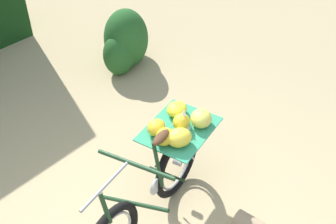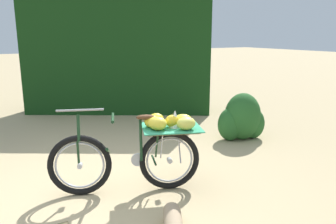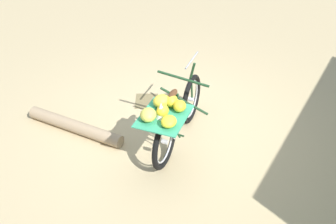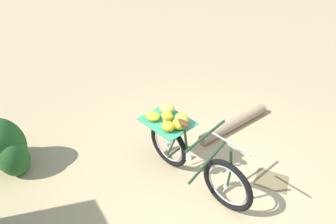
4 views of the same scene
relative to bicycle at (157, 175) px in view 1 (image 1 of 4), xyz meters
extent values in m
torus|color=black|center=(0.34, -0.13, -0.16)|extent=(0.71, 0.33, 0.73)
torus|color=#B7B7BC|center=(0.34, -0.13, -0.16)|extent=(0.54, 0.23, 0.57)
cylinder|color=#B7B7BC|center=(0.34, -0.13, -0.16)|extent=(0.08, 0.10, 0.06)
cylinder|color=#19381E|center=(-0.34, 0.13, 0.01)|extent=(0.29, 0.67, 0.30)
cylinder|color=#19381E|center=(-0.27, 0.11, 0.40)|extent=(0.29, 0.68, 0.11)
cylinder|color=#19381E|center=(0.02, 0.00, 0.11)|extent=(0.07, 0.12, 0.49)
cylinder|color=#19381E|center=(0.16, -0.06, -0.14)|extent=(0.16, 0.36, 0.05)
cylinder|color=#19381E|center=(0.20, -0.07, 0.07)|extent=(0.14, 0.31, 0.47)
cylinder|color=#19381E|center=(-0.63, 0.25, 0.29)|extent=(0.07, 0.10, 0.30)
cylinder|color=gray|center=(-0.60, 0.24, 0.50)|extent=(0.49, 0.21, 0.02)
ellipsoid|color=#4C2D19|center=(0.08, -0.03, 0.39)|extent=(0.24, 0.16, 0.06)
cylinder|color=#B7B7BC|center=(-0.02, 0.01, -0.13)|extent=(0.16, 0.08, 0.16)
cylinder|color=#B7B7BC|center=(0.25, -0.09, 0.03)|extent=(0.09, 0.20, 0.39)
cylinder|color=#B7B7BC|center=(0.45, -0.17, 0.03)|extent=(0.10, 0.23, 0.39)
cube|color=brown|center=(0.36, -0.13, 0.23)|extent=(0.72, 0.63, 0.02)
cube|color=#33936B|center=(0.36, -0.13, 0.25)|extent=(0.83, 0.75, 0.01)
ellipsoid|color=yellow|center=(0.16, -0.17, 0.33)|extent=(0.28, 0.29, 0.15)
ellipsoid|color=gold|center=(0.26, 0.05, 0.33)|extent=(0.21, 0.19, 0.14)
ellipsoid|color=gold|center=(0.36, -0.15, 0.33)|extent=(0.21, 0.20, 0.15)
ellipsoid|color=yellow|center=(0.55, -0.08, 0.31)|extent=(0.25, 0.23, 0.12)
ellipsoid|color=gold|center=(0.15, -0.04, 0.33)|extent=(0.22, 0.20, 0.15)
ellipsoid|color=#CCC64C|center=(0.44, -0.32, 0.33)|extent=(0.22, 0.19, 0.15)
cone|color=white|center=(0.39, -0.17, 0.36)|extent=(0.18, 0.18, 0.20)
ellipsoid|color=#235623|center=(2.46, 0.93, -0.11)|extent=(0.67, 0.60, 0.83)
ellipsoid|color=#235623|center=(2.23, 0.99, -0.23)|extent=(0.46, 0.41, 0.58)
ellipsoid|color=#235623|center=(2.67, 0.87, -0.25)|extent=(0.42, 0.37, 0.54)
cylinder|color=#4C3823|center=(2.46, 0.93, -0.44)|extent=(0.06, 0.06, 0.17)
camera|label=1|loc=(-2.46, -0.55, 2.76)|focal=45.42mm
camera|label=2|loc=(-1.61, -3.43, 1.34)|focal=36.29mm
camera|label=3|loc=(4.18, -0.09, 2.98)|focal=42.31mm
camera|label=4|loc=(-0.97, 2.67, 2.56)|focal=30.01mm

